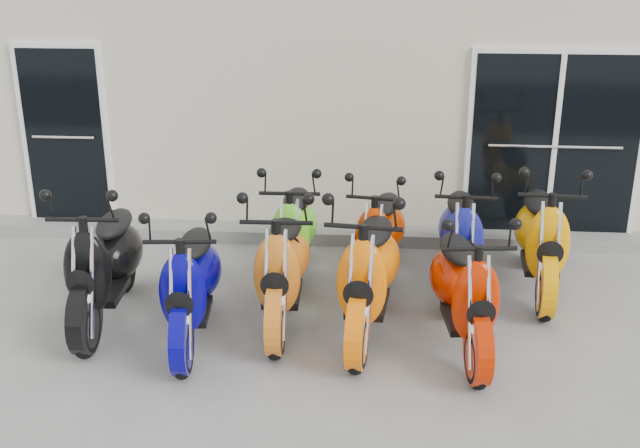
{
  "coord_description": "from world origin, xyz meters",
  "views": [
    {
      "loc": [
        0.56,
        -6.98,
        3.66
      ],
      "look_at": [
        0.0,
        0.6,
        0.75
      ],
      "focal_mm": 45.0,
      "sensor_mm": 36.0,
      "label": 1
    }
  ],
  "objects_px": {
    "scooter_front_blue": "(190,268)",
    "scooter_back_green": "(294,219)",
    "scooter_front_black": "(102,248)",
    "scooter_back_blue": "(462,223)",
    "scooter_front_orange_a": "(282,251)",
    "scooter_front_red": "(465,275)",
    "scooter_back_red": "(380,223)",
    "scooter_front_orange_b": "(369,257)",
    "scooter_back_yellow": "(543,224)"
  },
  "relations": [
    {
      "from": "scooter_back_green",
      "to": "scooter_back_red",
      "type": "bearing_deg",
      "value": 1.53
    },
    {
      "from": "scooter_back_green",
      "to": "scooter_back_blue",
      "type": "xyz_separation_m",
      "value": [
        1.75,
        -0.0,
        0.0
      ]
    },
    {
      "from": "scooter_front_blue",
      "to": "scooter_front_orange_b",
      "type": "bearing_deg",
      "value": 3.36
    },
    {
      "from": "scooter_front_blue",
      "to": "scooter_back_green",
      "type": "relative_size",
      "value": 1.01
    },
    {
      "from": "scooter_front_orange_a",
      "to": "scooter_back_blue",
      "type": "relative_size",
      "value": 1.05
    },
    {
      "from": "scooter_back_green",
      "to": "scooter_back_red",
      "type": "height_order",
      "value": "scooter_back_green"
    },
    {
      "from": "scooter_front_orange_a",
      "to": "scooter_back_yellow",
      "type": "relative_size",
      "value": 1.0
    },
    {
      "from": "scooter_front_orange_b",
      "to": "scooter_back_green",
      "type": "xyz_separation_m",
      "value": [
        -0.81,
        1.11,
        -0.07
      ]
    },
    {
      "from": "scooter_front_orange_a",
      "to": "scooter_back_green",
      "type": "distance_m",
      "value": 0.95
    },
    {
      "from": "scooter_front_blue",
      "to": "scooter_back_blue",
      "type": "xyz_separation_m",
      "value": [
        2.55,
        1.34,
        -0.01
      ]
    },
    {
      "from": "scooter_front_orange_a",
      "to": "scooter_front_orange_b",
      "type": "distance_m",
      "value": 0.84
    },
    {
      "from": "scooter_back_yellow",
      "to": "scooter_front_red",
      "type": "bearing_deg",
      "value": -120.91
    },
    {
      "from": "scooter_front_orange_a",
      "to": "scooter_back_blue",
      "type": "xyz_separation_m",
      "value": [
        1.76,
        0.94,
        -0.04
      ]
    },
    {
      "from": "scooter_back_green",
      "to": "scooter_back_yellow",
      "type": "bearing_deg",
      "value": -2.42
    },
    {
      "from": "scooter_front_black",
      "to": "scooter_back_blue",
      "type": "height_order",
      "value": "scooter_front_black"
    },
    {
      "from": "scooter_front_red",
      "to": "scooter_back_green",
      "type": "distance_m",
      "value": 2.12
    },
    {
      "from": "scooter_back_red",
      "to": "scooter_front_orange_a",
      "type": "bearing_deg",
      "value": -123.98
    },
    {
      "from": "scooter_back_blue",
      "to": "scooter_front_orange_a",
      "type": "bearing_deg",
      "value": -148.66
    },
    {
      "from": "scooter_front_orange_a",
      "to": "scooter_back_yellow",
      "type": "height_order",
      "value": "scooter_back_yellow"
    },
    {
      "from": "scooter_back_yellow",
      "to": "scooter_back_green",
      "type": "bearing_deg",
      "value": -176.66
    },
    {
      "from": "scooter_back_red",
      "to": "scooter_back_blue",
      "type": "distance_m",
      "value": 0.84
    },
    {
      "from": "scooter_front_orange_a",
      "to": "scooter_back_green",
      "type": "bearing_deg",
      "value": 88.11
    },
    {
      "from": "scooter_front_red",
      "to": "scooter_back_green",
      "type": "height_order",
      "value": "scooter_front_red"
    },
    {
      "from": "scooter_back_yellow",
      "to": "scooter_back_red",
      "type": "bearing_deg",
      "value": -178.83
    },
    {
      "from": "scooter_back_green",
      "to": "scooter_back_yellow",
      "type": "xyz_separation_m",
      "value": [
        2.56,
        -0.06,
        0.04
      ]
    },
    {
      "from": "scooter_front_blue",
      "to": "scooter_front_orange_a",
      "type": "distance_m",
      "value": 0.89
    },
    {
      "from": "scooter_back_red",
      "to": "scooter_front_black",
      "type": "bearing_deg",
      "value": -148.65
    },
    {
      "from": "scooter_front_black",
      "to": "scooter_front_orange_a",
      "type": "xyz_separation_m",
      "value": [
        1.69,
        0.09,
        -0.01
      ]
    },
    {
      "from": "scooter_front_black",
      "to": "scooter_back_yellow",
      "type": "relative_size",
      "value": 1.01
    },
    {
      "from": "scooter_front_orange_a",
      "to": "scooter_back_green",
      "type": "height_order",
      "value": "scooter_front_orange_a"
    },
    {
      "from": "scooter_front_blue",
      "to": "scooter_back_green",
      "type": "height_order",
      "value": "scooter_front_blue"
    },
    {
      "from": "scooter_front_red",
      "to": "scooter_back_blue",
      "type": "relative_size",
      "value": 1.01
    },
    {
      "from": "scooter_back_green",
      "to": "scooter_back_yellow",
      "type": "height_order",
      "value": "scooter_back_yellow"
    },
    {
      "from": "scooter_front_black",
      "to": "scooter_back_yellow",
      "type": "bearing_deg",
      "value": 10.28
    },
    {
      "from": "scooter_front_blue",
      "to": "scooter_front_orange_b",
      "type": "height_order",
      "value": "scooter_front_orange_b"
    },
    {
      "from": "scooter_front_black",
      "to": "scooter_front_orange_b",
      "type": "relative_size",
      "value": 0.97
    },
    {
      "from": "scooter_back_red",
      "to": "scooter_back_green",
      "type": "bearing_deg",
      "value": -168.41
    },
    {
      "from": "scooter_back_green",
      "to": "scooter_back_red",
      "type": "distance_m",
      "value": 0.91
    },
    {
      "from": "scooter_front_orange_b",
      "to": "scooter_back_yellow",
      "type": "bearing_deg",
      "value": 37.32
    },
    {
      "from": "scooter_front_black",
      "to": "scooter_back_green",
      "type": "xyz_separation_m",
      "value": [
        1.7,
        1.04,
        -0.05
      ]
    },
    {
      "from": "scooter_back_blue",
      "to": "scooter_back_yellow",
      "type": "distance_m",
      "value": 0.82
    },
    {
      "from": "scooter_front_black",
      "to": "scooter_front_orange_b",
      "type": "bearing_deg",
      "value": -4.37
    },
    {
      "from": "scooter_front_blue",
      "to": "scooter_back_green",
      "type": "distance_m",
      "value": 1.57
    },
    {
      "from": "scooter_front_orange_a",
      "to": "scooter_back_blue",
      "type": "bearing_deg",
      "value": 26.89
    },
    {
      "from": "scooter_front_black",
      "to": "scooter_back_red",
      "type": "bearing_deg",
      "value": 19.78
    },
    {
      "from": "scooter_front_red",
      "to": "scooter_back_blue",
      "type": "distance_m",
      "value": 1.32
    },
    {
      "from": "scooter_front_blue",
      "to": "scooter_front_orange_a",
      "type": "xyz_separation_m",
      "value": [
        0.79,
        0.4,
        0.03
      ]
    },
    {
      "from": "scooter_front_orange_b",
      "to": "scooter_back_yellow",
      "type": "relative_size",
      "value": 1.04
    },
    {
      "from": "scooter_front_blue",
      "to": "scooter_front_red",
      "type": "distance_m",
      "value": 2.46
    },
    {
      "from": "scooter_front_black",
      "to": "scooter_front_orange_b",
      "type": "height_order",
      "value": "scooter_front_orange_b"
    }
  ]
}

